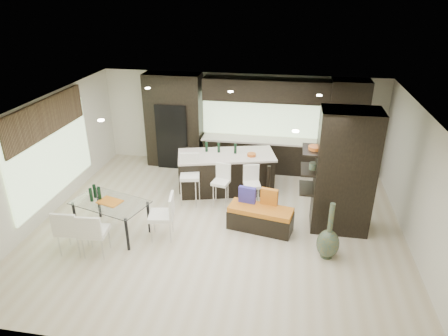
% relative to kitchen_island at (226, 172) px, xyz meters
% --- Properties ---
extents(ground, '(8.00, 8.00, 0.00)m').
position_rel_kitchen_island_xyz_m(ground, '(0.13, -1.72, -0.51)').
color(ground, beige).
rests_on(ground, ground).
extents(back_wall, '(8.00, 0.02, 2.70)m').
position_rel_kitchen_island_xyz_m(back_wall, '(0.13, 1.78, 0.84)').
color(back_wall, silver).
rests_on(back_wall, ground).
extents(left_wall, '(0.02, 7.00, 2.70)m').
position_rel_kitchen_island_xyz_m(left_wall, '(-3.87, -1.72, 0.84)').
color(left_wall, silver).
rests_on(left_wall, ground).
extents(right_wall, '(0.02, 7.00, 2.70)m').
position_rel_kitchen_island_xyz_m(right_wall, '(4.13, -1.72, 0.84)').
color(right_wall, silver).
rests_on(right_wall, ground).
extents(ceiling, '(8.00, 7.00, 0.02)m').
position_rel_kitchen_island_xyz_m(ceiling, '(0.13, -1.72, 2.19)').
color(ceiling, white).
rests_on(ceiling, ground).
extents(window_left, '(0.04, 3.20, 1.90)m').
position_rel_kitchen_island_xyz_m(window_left, '(-3.83, -1.52, 0.84)').
color(window_left, '#B2D199').
rests_on(window_left, left_wall).
extents(window_back, '(3.40, 0.04, 1.20)m').
position_rel_kitchen_island_xyz_m(window_back, '(0.73, 1.74, 1.04)').
color(window_back, '#B2D199').
rests_on(window_back, back_wall).
extents(stone_accent, '(0.08, 3.00, 0.80)m').
position_rel_kitchen_island_xyz_m(stone_accent, '(-3.80, -1.52, 1.74)').
color(stone_accent, brown).
rests_on(stone_accent, left_wall).
extents(ceiling_spots, '(4.00, 3.00, 0.02)m').
position_rel_kitchen_island_xyz_m(ceiling_spots, '(0.13, -1.47, 2.17)').
color(ceiling_spots, white).
rests_on(ceiling_spots, ceiling).
extents(back_cabinetry, '(6.80, 0.68, 2.70)m').
position_rel_kitchen_island_xyz_m(back_cabinetry, '(0.63, 1.45, 0.84)').
color(back_cabinetry, black).
rests_on(back_cabinetry, ground).
extents(refrigerator, '(0.90, 0.68, 1.90)m').
position_rel_kitchen_island_xyz_m(refrigerator, '(-1.77, 1.40, 0.44)').
color(refrigerator, black).
rests_on(refrigerator, ground).
extents(partition_column, '(1.20, 0.80, 2.70)m').
position_rel_kitchen_island_xyz_m(partition_column, '(2.73, -1.32, 0.84)').
color(partition_column, black).
rests_on(partition_column, ground).
extents(kitchen_island, '(2.62, 1.64, 1.02)m').
position_rel_kitchen_island_xyz_m(kitchen_island, '(0.00, 0.00, 0.00)').
color(kitchen_island, black).
rests_on(kitchen_island, ground).
extents(stool_left, '(0.53, 0.53, 1.02)m').
position_rel_kitchen_island_xyz_m(stool_left, '(-0.75, -0.85, 0.00)').
color(stool_left, white).
rests_on(stool_left, ground).
extents(stool_mid, '(0.45, 0.45, 0.85)m').
position_rel_kitchen_island_xyz_m(stool_mid, '(0.00, -0.81, -0.08)').
color(stool_mid, white).
rests_on(stool_mid, ground).
extents(stool_right, '(0.46, 0.46, 0.86)m').
position_rel_kitchen_island_xyz_m(stool_right, '(0.75, -0.81, -0.08)').
color(stool_right, white).
rests_on(stool_right, ground).
extents(bench, '(1.47, 0.79, 0.54)m').
position_rel_kitchen_island_xyz_m(bench, '(1.04, -1.70, -0.24)').
color(bench, black).
rests_on(bench, ground).
extents(floor_vase, '(0.47, 0.47, 1.21)m').
position_rel_kitchen_island_xyz_m(floor_vase, '(2.43, -2.46, 0.10)').
color(floor_vase, '#404D36').
rests_on(floor_vase, ground).
extents(dining_table, '(1.75, 1.29, 0.75)m').
position_rel_kitchen_island_xyz_m(dining_table, '(-2.10, -2.37, -0.13)').
color(dining_table, white).
rests_on(dining_table, ground).
extents(chair_near, '(0.53, 0.53, 0.90)m').
position_rel_kitchen_island_xyz_m(chair_near, '(-2.10, -3.14, -0.06)').
color(chair_near, white).
rests_on(chair_near, ground).
extents(chair_far, '(0.53, 0.53, 0.93)m').
position_rel_kitchen_island_xyz_m(chair_far, '(-2.59, -3.15, -0.04)').
color(chair_far, white).
rests_on(chair_far, ground).
extents(chair_end, '(0.58, 0.58, 0.93)m').
position_rel_kitchen_island_xyz_m(chair_end, '(-0.98, -2.37, -0.04)').
color(chair_end, white).
rests_on(chair_end, ground).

